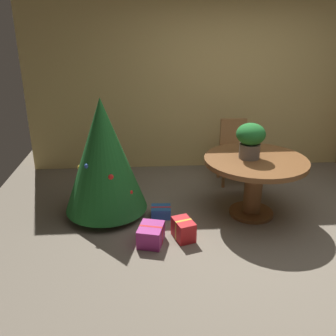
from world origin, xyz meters
TOP-DOWN VIEW (x-y plane):
  - ground_plane at (0.00, 0.00)m, footprint 6.60×6.60m
  - back_wall_panel at (0.00, 2.20)m, footprint 6.00×0.10m
  - round_dining_table at (-0.02, 0.53)m, footprint 1.18×1.18m
  - flower_vase at (-0.09, 0.56)m, footprint 0.33×0.33m
  - wooden_chair_far at (-0.02, 1.55)m, footprint 0.41×0.40m
  - holiday_tree at (-1.74, 0.65)m, footprint 0.96×0.96m
  - gift_box_blue at (-1.10, 0.53)m, footprint 0.24×0.20m
  - gift_box_purple at (-1.23, -0.02)m, footprint 0.31×0.35m
  - gift_box_red at (-0.89, 0.05)m, footprint 0.26×0.31m

SIDE VIEW (x-z plane):
  - ground_plane at x=0.00m, z-range 0.00..0.00m
  - gift_box_blue at x=-1.10m, z-range 0.00..0.12m
  - gift_box_purple at x=-1.23m, z-range 0.00..0.20m
  - gift_box_red at x=-0.89m, z-range 0.00..0.22m
  - wooden_chair_far at x=-0.02m, z-range 0.06..0.94m
  - round_dining_table at x=-0.02m, z-range 0.19..0.90m
  - holiday_tree at x=-1.74m, z-range 0.04..1.45m
  - flower_vase at x=-0.09m, z-range 0.74..1.14m
  - back_wall_panel at x=0.00m, z-range 0.00..2.60m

